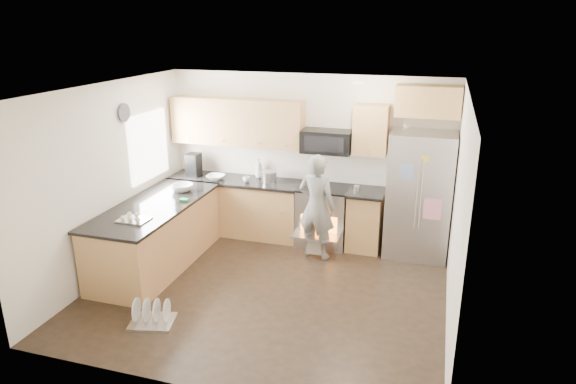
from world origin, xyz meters
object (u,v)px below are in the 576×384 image
(refrigerator, at_px, (419,195))
(person, at_px, (317,207))
(stove_range, at_px, (324,202))
(dish_rack, at_px, (152,317))

(refrigerator, height_order, person, refrigerator)
(stove_range, bearing_deg, refrigerator, 0.30)
(stove_range, relative_size, person, 1.14)
(person, bearing_deg, refrigerator, -147.53)
(stove_range, height_order, dish_rack, stove_range)
(refrigerator, relative_size, dish_rack, 3.23)
(person, height_order, dish_rack, person)
(stove_range, relative_size, refrigerator, 0.96)
(person, bearing_deg, dish_rack, 70.83)
(stove_range, xyz_separation_m, refrigerator, (1.42, 0.01, 0.26))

